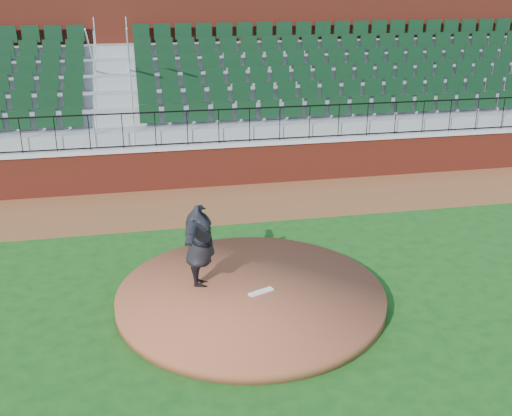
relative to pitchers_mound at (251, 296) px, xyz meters
The scene contains 10 objects.
ground 0.50m from the pitchers_mound, 23.06° to the left, with size 90.00×90.00×0.00m, color #164915.
warning_track 5.61m from the pitchers_mound, 85.45° to the left, with size 34.00×3.20×0.01m, color brown.
field_wall 7.22m from the pitchers_mound, 86.46° to the left, with size 34.00×0.35×1.20m, color maroon.
wall_cap 7.29m from the pitchers_mound, 86.46° to the left, with size 34.00×0.45×0.10m, color #B7B7B7.
wall_railing 7.40m from the pitchers_mound, 86.46° to the left, with size 34.00×0.05×1.00m, color black, non-canonical shape.
seating_stands 10.16m from the pitchers_mound, 87.43° to the left, with size 34.00×5.10×4.60m, color gray, non-canonical shape.
concourse_wall 12.99m from the pitchers_mound, 88.00° to the left, with size 34.00×0.50×5.50m, color maroon.
pitchers_mound is the anchor object (origin of this frame).
pitching_rubber 0.25m from the pitchers_mound, 30.96° to the right, with size 0.52×0.13×0.03m, color white.
pitcher 1.40m from the pitchers_mound, 153.87° to the left, with size 2.06×0.56×1.67m, color black.
Camera 1 is at (-2.44, -10.50, 5.98)m, focal length 43.00 mm.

